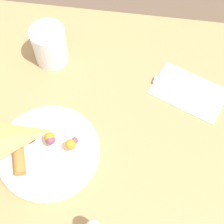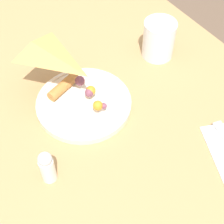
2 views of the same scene
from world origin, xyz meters
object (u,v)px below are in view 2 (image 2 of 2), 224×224
(milk_glass, at_px, (159,41))
(salt_shaker, at_px, (47,167))
(dining_table, at_px, (93,115))
(plate_pizza, at_px, (85,102))

(milk_glass, xyz_separation_m, salt_shaker, (0.17, -0.40, -0.00))
(dining_table, xyz_separation_m, milk_glass, (-0.01, 0.21, 0.16))
(plate_pizza, distance_m, milk_glass, 0.25)
(salt_shaker, bearing_deg, milk_glass, 113.37)
(dining_table, bearing_deg, plate_pizza, -42.75)
(dining_table, xyz_separation_m, salt_shaker, (0.17, -0.19, 0.15))
(milk_glass, bearing_deg, plate_pizza, -78.31)
(dining_table, height_order, salt_shaker, salt_shaker)
(dining_table, height_order, plate_pizza, plate_pizza)
(milk_glass, relative_size, salt_shaker, 1.20)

